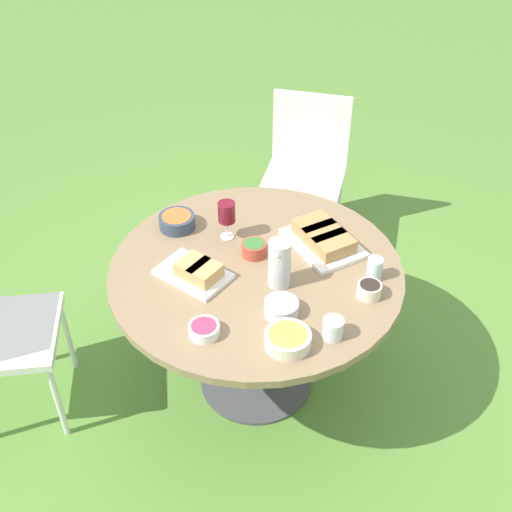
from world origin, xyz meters
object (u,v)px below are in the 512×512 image
(chair_near_left, at_px, (306,162))
(water_pitcher, at_px, (279,264))
(dining_table, at_px, (256,288))
(wine_glass, at_px, (227,213))

(chair_near_left, bearing_deg, water_pitcher, 5.52)
(dining_table, distance_m, wine_glass, 0.34)
(dining_table, relative_size, chair_near_left, 1.37)
(dining_table, height_order, wine_glass, wine_glass)
(water_pitcher, distance_m, wine_glass, 0.38)
(chair_near_left, xyz_separation_m, wine_glass, (1.01, -0.16, 0.31))
(chair_near_left, height_order, wine_glass, chair_near_left)
(chair_near_left, distance_m, water_pitcher, 1.30)
(chair_near_left, bearing_deg, dining_table, 0.39)
(dining_table, relative_size, wine_glass, 6.82)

